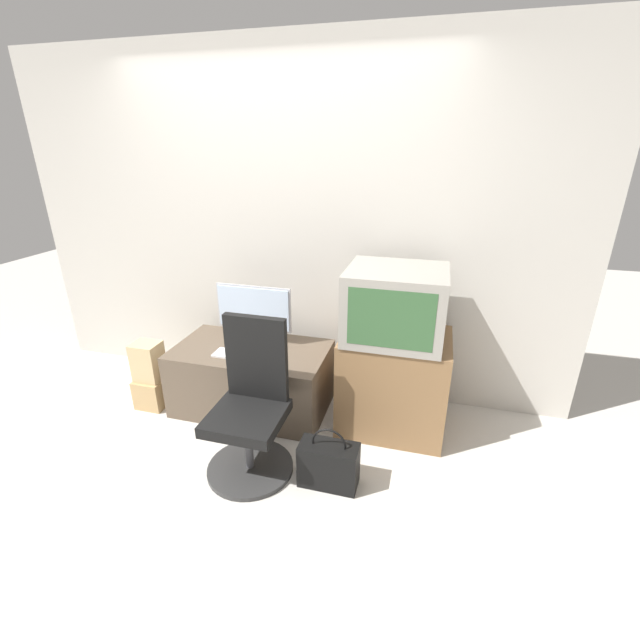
{
  "coord_description": "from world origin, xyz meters",
  "views": [
    {
      "loc": [
        1.12,
        -1.76,
        1.91
      ],
      "look_at": [
        0.38,
        0.94,
        0.75
      ],
      "focal_mm": 24.0,
      "sensor_mm": 36.0,
      "label": 1
    }
  ],
  "objects_px": {
    "main_monitor": "(254,313)",
    "keyboard": "(238,355)",
    "crt_tv": "(395,304)",
    "handbag": "(329,464)",
    "mouse": "(273,357)",
    "cardboard_box_lower": "(153,392)",
    "office_chair": "(251,413)"
  },
  "relations": [
    {
      "from": "main_monitor",
      "to": "handbag",
      "type": "xyz_separation_m",
      "value": [
        0.78,
        -0.78,
        -0.59
      ]
    },
    {
      "from": "mouse",
      "to": "cardboard_box_lower",
      "type": "bearing_deg",
      "value": -175.01
    },
    {
      "from": "office_chair",
      "to": "crt_tv",
      "type": "bearing_deg",
      "value": 39.5
    },
    {
      "from": "main_monitor",
      "to": "cardboard_box_lower",
      "type": "xyz_separation_m",
      "value": [
        -0.75,
        -0.32,
        -0.61
      ]
    },
    {
      "from": "crt_tv",
      "to": "cardboard_box_lower",
      "type": "relative_size",
      "value": 2.74
    },
    {
      "from": "crt_tv",
      "to": "cardboard_box_lower",
      "type": "xyz_separation_m",
      "value": [
        -1.8,
        -0.22,
        -0.83
      ]
    },
    {
      "from": "keyboard",
      "to": "crt_tv",
      "type": "xyz_separation_m",
      "value": [
        1.08,
        0.16,
        0.44
      ]
    },
    {
      "from": "main_monitor",
      "to": "mouse",
      "type": "bearing_deg",
      "value": -45.3
    },
    {
      "from": "cardboard_box_lower",
      "to": "handbag",
      "type": "distance_m",
      "value": 1.6
    },
    {
      "from": "cardboard_box_lower",
      "to": "handbag",
      "type": "relative_size",
      "value": 0.58
    },
    {
      "from": "keyboard",
      "to": "office_chair",
      "type": "height_order",
      "value": "office_chair"
    },
    {
      "from": "crt_tv",
      "to": "keyboard",
      "type": "bearing_deg",
      "value": -171.56
    },
    {
      "from": "keyboard",
      "to": "mouse",
      "type": "xyz_separation_m",
      "value": [
        0.26,
        0.03,
        0.01
      ]
    },
    {
      "from": "mouse",
      "to": "handbag",
      "type": "xyz_separation_m",
      "value": [
        0.55,
        -0.55,
        -0.37
      ]
    },
    {
      "from": "cardboard_box_lower",
      "to": "keyboard",
      "type": "bearing_deg",
      "value": 4.56
    },
    {
      "from": "keyboard",
      "to": "handbag",
      "type": "bearing_deg",
      "value": -32.73
    },
    {
      "from": "crt_tv",
      "to": "handbag",
      "type": "relative_size",
      "value": 1.6
    },
    {
      "from": "main_monitor",
      "to": "cardboard_box_lower",
      "type": "distance_m",
      "value": 1.02
    },
    {
      "from": "office_chair",
      "to": "handbag",
      "type": "distance_m",
      "value": 0.56
    },
    {
      "from": "keyboard",
      "to": "cardboard_box_lower",
      "type": "bearing_deg",
      "value": -175.44
    },
    {
      "from": "keyboard",
      "to": "office_chair",
      "type": "distance_m",
      "value": 0.58
    },
    {
      "from": "keyboard",
      "to": "handbag",
      "type": "height_order",
      "value": "keyboard"
    },
    {
      "from": "crt_tv",
      "to": "handbag",
      "type": "bearing_deg",
      "value": -111.59
    },
    {
      "from": "main_monitor",
      "to": "handbag",
      "type": "relative_size",
      "value": 1.48
    },
    {
      "from": "handbag",
      "to": "crt_tv",
      "type": "bearing_deg",
      "value": 68.41
    },
    {
      "from": "main_monitor",
      "to": "handbag",
      "type": "distance_m",
      "value": 1.25
    },
    {
      "from": "handbag",
      "to": "office_chair",
      "type": "bearing_deg",
      "value": 175.18
    },
    {
      "from": "main_monitor",
      "to": "mouse",
      "type": "xyz_separation_m",
      "value": [
        0.23,
        -0.23,
        -0.22
      ]
    },
    {
      "from": "main_monitor",
      "to": "office_chair",
      "type": "height_order",
      "value": "office_chair"
    },
    {
      "from": "main_monitor",
      "to": "cardboard_box_lower",
      "type": "relative_size",
      "value": 2.54
    },
    {
      "from": "main_monitor",
      "to": "keyboard",
      "type": "xyz_separation_m",
      "value": [
        -0.03,
        -0.26,
        -0.22
      ]
    },
    {
      "from": "office_chair",
      "to": "keyboard",
      "type": "bearing_deg",
      "value": 122.54
    }
  ]
}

